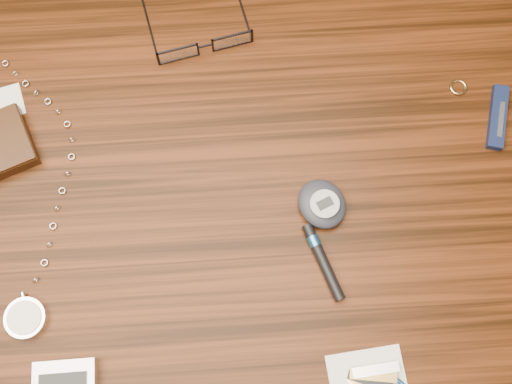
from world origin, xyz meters
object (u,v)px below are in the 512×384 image
(pocket_knife, at_px, (498,117))
(pocket_watch, at_px, (27,306))
(eyeglasses, at_px, (204,43))
(pedometer, at_px, (322,204))
(desk, at_px, (216,212))

(pocket_knife, bearing_deg, pocket_watch, -160.93)
(pocket_watch, bearing_deg, eyeglasses, 56.37)
(pocket_watch, bearing_deg, pedometer, 15.94)
(pedometer, distance_m, pocket_knife, 0.25)
(pocket_watch, bearing_deg, desk, 30.69)
(desk, height_order, pocket_watch, pocket_watch)
(eyeglasses, relative_size, pedometer, 1.93)
(pocket_knife, bearing_deg, eyeglasses, 161.23)
(eyeglasses, bearing_deg, pocket_knife, -18.77)
(desk, distance_m, pedometer, 0.17)
(pocket_watch, xyz_separation_m, pocket_knife, (0.56, 0.20, -0.00))
(desk, height_order, eyeglasses, eyeglasses)
(pedometer, xyz_separation_m, pocket_knife, (0.23, 0.10, -0.01))
(pedometer, bearing_deg, desk, 167.69)
(desk, distance_m, eyeglasses, 0.22)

